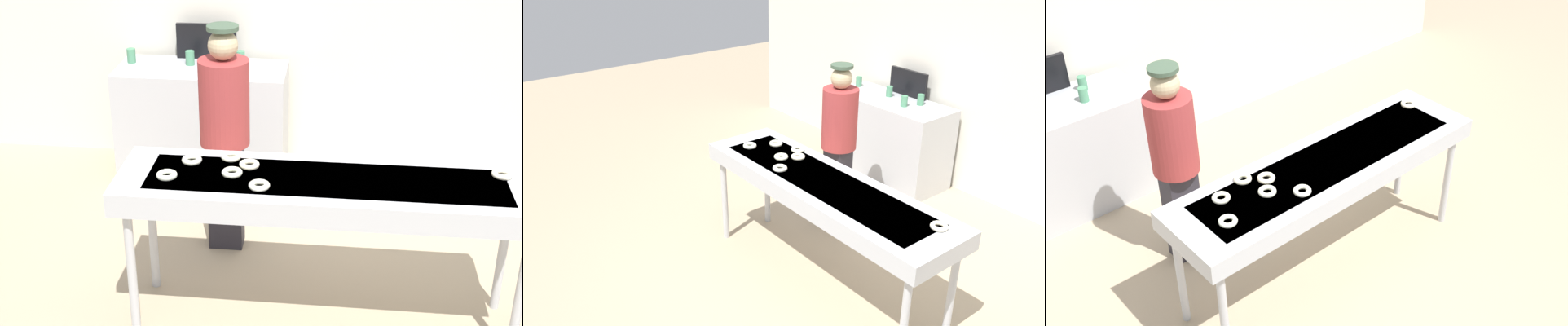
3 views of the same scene
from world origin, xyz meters
TOP-DOWN VIEW (x-y plane):
  - ground_plane at (0.00, 0.00)m, footprint 16.00×16.00m
  - back_wall at (0.00, 2.47)m, footprint 8.00×0.12m
  - fryer_conveyor at (0.00, 0.00)m, footprint 2.42×0.66m
  - sugar_donut_0 at (-0.37, -0.15)m, footprint 0.17×0.17m
  - sugar_donut_1 at (-0.54, -0.01)m, footprint 0.17×0.17m
  - sugar_donut_2 at (-0.45, 0.11)m, footprint 0.15×0.15m
  - sugar_donut_3 at (-0.80, 0.14)m, footprint 0.16×0.16m
  - sugar_donut_4 at (-0.91, -0.08)m, footprint 0.17×0.17m
  - sugar_donut_5 at (1.01, 0.14)m, footprint 0.16×0.16m
  - sugar_donut_6 at (-0.58, 0.21)m, footprint 0.16×0.16m
  - worker_baker at (-0.72, 0.84)m, footprint 0.34×0.34m
  - prep_counter at (-1.09, 2.02)m, footprint 1.42×0.63m
  - paper_cup_0 at (-0.86, 1.95)m, footprint 0.07×0.07m
  - paper_cup_2 at (-0.78, 2.13)m, footprint 0.07×0.07m

SIDE VIEW (x-z plane):
  - ground_plane at x=0.00m, z-range 0.00..0.00m
  - prep_counter at x=-1.09m, z-range 0.00..0.96m
  - fryer_conveyor at x=0.00m, z-range 0.41..1.40m
  - worker_baker at x=-0.72m, z-range 0.11..1.75m
  - sugar_donut_0 at x=-0.37m, z-range 0.98..1.02m
  - sugar_donut_1 at x=-0.54m, z-range 0.98..1.02m
  - sugar_donut_2 at x=-0.45m, z-range 0.98..1.02m
  - sugar_donut_3 at x=-0.80m, z-range 0.98..1.02m
  - sugar_donut_4 at x=-0.91m, z-range 0.98..1.02m
  - sugar_donut_5 at x=1.01m, z-range 0.98..1.02m
  - sugar_donut_6 at x=-0.58m, z-range 0.98..1.02m
  - paper_cup_0 at x=-0.86m, z-range 0.96..1.08m
  - paper_cup_2 at x=-0.78m, z-range 0.96..1.08m
  - back_wall at x=0.00m, z-range 0.00..2.87m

